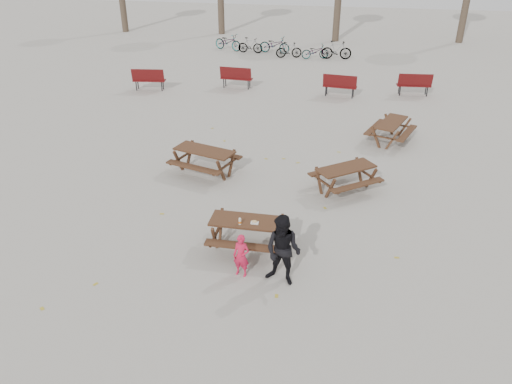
% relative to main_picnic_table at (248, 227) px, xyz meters
% --- Properties ---
extents(ground, '(80.00, 80.00, 0.00)m').
position_rel_main_picnic_table_xyz_m(ground, '(0.00, 0.00, -0.59)').
color(ground, gray).
rests_on(ground, ground).
extents(main_picnic_table, '(1.80, 1.45, 0.78)m').
position_rel_main_picnic_table_xyz_m(main_picnic_table, '(0.00, 0.00, 0.00)').
color(main_picnic_table, '#322012').
rests_on(main_picnic_table, ground).
extents(food_tray, '(0.18, 0.11, 0.03)m').
position_rel_main_picnic_table_xyz_m(food_tray, '(0.17, -0.11, 0.21)').
color(food_tray, white).
rests_on(food_tray, main_picnic_table).
extents(bread_roll, '(0.14, 0.06, 0.05)m').
position_rel_main_picnic_table_xyz_m(bread_roll, '(0.17, -0.11, 0.25)').
color(bread_roll, tan).
rests_on(bread_roll, food_tray).
extents(soda_bottle, '(0.07, 0.07, 0.17)m').
position_rel_main_picnic_table_xyz_m(soda_bottle, '(-0.16, -0.21, 0.26)').
color(soda_bottle, silver).
rests_on(soda_bottle, main_picnic_table).
extents(child, '(0.41, 0.31, 1.02)m').
position_rel_main_picnic_table_xyz_m(child, '(0.05, -1.06, -0.07)').
color(child, red).
rests_on(child, ground).
extents(adult, '(0.94, 0.81, 1.65)m').
position_rel_main_picnic_table_xyz_m(adult, '(0.98, -1.14, 0.24)').
color(adult, black).
rests_on(adult, ground).
extents(picnic_table_east, '(2.22, 2.16, 0.74)m').
position_rel_main_picnic_table_xyz_m(picnic_table_east, '(2.20, 3.40, -0.21)').
color(picnic_table_east, '#322012').
rests_on(picnic_table_east, ground).
extents(picnic_table_north, '(2.23, 1.99, 0.80)m').
position_rel_main_picnic_table_xyz_m(picnic_table_north, '(-2.13, 3.75, -0.19)').
color(picnic_table_north, '#322012').
rests_on(picnic_table_north, ground).
extents(picnic_table_far, '(1.93, 2.13, 0.75)m').
position_rel_main_picnic_table_xyz_m(picnic_table_far, '(3.68, 7.44, -0.21)').
color(picnic_table_far, '#322012').
rests_on(picnic_table_far, ground).
extents(park_bench_row, '(13.67, 2.06, 1.03)m').
position_rel_main_picnic_table_xyz_m(park_bench_row, '(-0.88, 12.61, -0.07)').
color(park_bench_row, '#601314').
rests_on(park_bench_row, ground).
extents(bicycle_row, '(8.50, 2.41, 1.03)m').
position_rel_main_picnic_table_xyz_m(bicycle_row, '(-2.22, 19.96, -0.11)').
color(bicycle_row, black).
rests_on(bicycle_row, ground).
extents(fallen_leaves, '(11.00, 11.00, 0.01)m').
position_rel_main_picnic_table_xyz_m(fallen_leaves, '(0.50, 2.50, -0.58)').
color(fallen_leaves, '#AC9729').
rests_on(fallen_leaves, ground).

